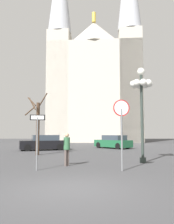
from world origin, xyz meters
The scene contains 9 objects.
ground_plane centered at (0.00, 0.00, 0.00)m, with size 120.00×120.00×0.00m, color #424244.
cathedral centered at (2.02, 36.35, 12.61)m, with size 17.52×11.55×40.26m.
stop_sign centered at (2.08, 3.39, 2.20)m, with size 0.75×0.15×3.16m.
one_way_arrow_sign centered at (-1.72, 3.54, 1.58)m, with size 0.68×0.14×2.49m.
street_lamp centered at (3.67, 6.25, 3.97)m, with size 1.31×1.31×5.43m.
bare_tree centered at (-3.27, 10.84, 2.27)m, with size 1.61×1.73×4.78m.
parked_car_near_black centered at (-3.68, 15.83, 0.69)m, with size 4.74×3.08×1.46m.
parked_car_far_green centered at (3.37, 18.51, 0.67)m, with size 4.02×4.19×1.42m.
pedestrian_walking centered at (-0.50, 4.92, 1.01)m, with size 0.32×0.32×1.66m.
Camera 1 is at (0.53, -7.14, 1.67)m, focal length 37.77 mm.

